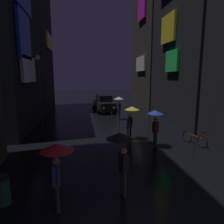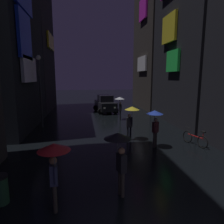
% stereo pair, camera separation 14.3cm
% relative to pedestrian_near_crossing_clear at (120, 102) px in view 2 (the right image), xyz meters
% --- Properties ---
extents(building_left_mid, '(4.25, 8.82, 12.71)m').
position_rel_pedestrian_near_crossing_clear_xyz_m(building_left_mid, '(-9.02, -1.51, 4.70)').
color(building_left_mid, black).
rests_on(building_left_mid, ground).
extents(building_left_far, '(4.25, 7.78, 22.56)m').
position_rel_pedestrian_near_crossing_clear_xyz_m(building_left_far, '(-9.03, 6.99, 9.62)').
color(building_left_far, black).
rests_on(building_left_far, ground).
extents(building_right_mid, '(4.25, 8.54, 18.35)m').
position_rel_pedestrian_near_crossing_clear_xyz_m(building_right_mid, '(5.94, -1.63, 7.53)').
color(building_right_mid, black).
rests_on(building_right_mid, ground).
extents(building_right_far, '(4.25, 8.02, 23.35)m').
position_rel_pedestrian_near_crossing_clear_xyz_m(building_right_far, '(5.95, 7.11, 10.01)').
color(building_right_far, '#2D2826').
rests_on(building_right_far, ground).
extents(pedestrian_near_crossing_clear, '(0.90, 0.90, 2.12)m').
position_rel_pedestrian_near_crossing_clear_xyz_m(pedestrian_near_crossing_clear, '(0.00, 0.00, 0.00)').
color(pedestrian_near_crossing_clear, black).
rests_on(pedestrian_near_crossing_clear, ground).
extents(pedestrian_foreground_left_blue, '(0.90, 0.90, 2.12)m').
position_rel_pedestrian_near_crossing_clear_xyz_m(pedestrian_foreground_left_blue, '(0.59, -7.50, 0.00)').
color(pedestrian_foreground_left_blue, '#38332D').
rests_on(pedestrian_foreground_left_blue, ground).
extents(pedestrian_midstreet_centre_red, '(0.90, 0.90, 2.12)m').
position_rel_pedestrian_near_crossing_clear_xyz_m(pedestrian_midstreet_centre_red, '(-4.08, -12.34, 0.00)').
color(pedestrian_midstreet_centre_red, '#38332D').
rests_on(pedestrian_midstreet_centre_red, ground).
extents(pedestrian_far_right_yellow, '(0.90, 0.90, 2.12)m').
position_rel_pedestrian_near_crossing_clear_xyz_m(pedestrian_far_right_yellow, '(-0.38, -5.98, 0.00)').
color(pedestrian_far_right_yellow, black).
rests_on(pedestrian_far_right_yellow, ground).
extents(pedestrian_midstreet_left_black, '(0.90, 0.90, 2.12)m').
position_rel_pedestrian_near_crossing_clear_xyz_m(pedestrian_midstreet_left_black, '(-2.14, -11.65, 0.00)').
color(pedestrian_midstreet_left_black, '#38332D').
rests_on(pedestrian_midstreet_left_black, ground).
extents(bicycle_parked_at_storefront, '(0.58, 1.76, 0.96)m').
position_rel_pedestrian_near_crossing_clear_xyz_m(bicycle_parked_at_storefront, '(3.06, -7.44, -1.28)').
color(bicycle_parked_at_storefront, black).
rests_on(bicycle_parked_at_storefront, ground).
extents(car_distant, '(2.59, 4.30, 1.92)m').
position_rel_pedestrian_near_crossing_clear_xyz_m(car_distant, '(-0.87, 4.37, -0.74)').
color(car_distant, black).
rests_on(car_distant, ground).
extents(streetlamp_left_far, '(0.36, 0.36, 5.52)m').
position_rel_pedestrian_near_crossing_clear_xyz_m(streetlamp_left_far, '(-6.54, -1.67, 1.78)').
color(streetlamp_left_far, '#2D2D33').
rests_on(streetlamp_left_far, ground).
extents(trash_bin, '(0.46, 0.46, 0.93)m').
position_rel_pedestrian_near_crossing_clear_xyz_m(trash_bin, '(-5.84, -11.64, -1.20)').
color(trash_bin, '#265933').
rests_on(trash_bin, ground).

